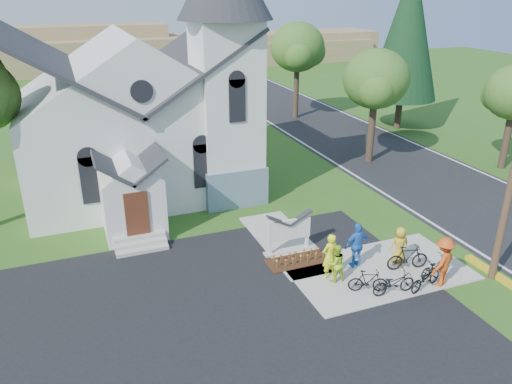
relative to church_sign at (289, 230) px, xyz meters
name	(u,v)px	position (x,y,z in m)	size (l,w,h in m)	color
ground	(353,285)	(1.20, -3.20, -1.03)	(120.00, 120.00, 0.00)	#35611B
parking_lot	(184,367)	(-5.80, -5.20, -1.02)	(20.00, 16.00, 0.02)	black
road	(363,146)	(11.20, 11.80, -1.02)	(8.00, 90.00, 0.02)	black
sidewalk	(379,270)	(2.70, -2.70, -1.00)	(7.00, 4.00, 0.05)	#A9A498
church	(141,95)	(-4.28, 9.28, 4.22)	(12.35, 12.00, 13.00)	white
church_sign	(289,230)	(0.00, 0.00, 0.00)	(2.20, 0.40, 1.70)	#A9A498
flower_bed	(298,261)	(0.00, -0.90, -0.99)	(2.60, 1.10, 0.07)	#321A0D
tree_road_near	(376,80)	(9.70, 8.80, 4.18)	(4.00, 4.00, 7.05)	#33251C
tree_road_mid	(297,47)	(10.20, 20.80, 4.75)	(4.40, 4.40, 7.80)	#33251C
conifer	(408,30)	(16.20, 14.80, 6.36)	(5.20, 5.20, 12.40)	#33251C
distant_hills	(156,51)	(4.56, 53.13, 1.15)	(61.00, 10.00, 5.60)	olive
cyclist_0	(330,256)	(0.57, -2.44, -0.05)	(0.68, 0.44, 1.86)	#F9F81D
bike_0	(394,283)	(2.23, -4.26, -0.53)	(0.60, 1.71, 0.90)	black
cyclist_1	(336,263)	(0.68, -2.74, -0.21)	(0.74, 0.58, 1.53)	#A7DB29
bike_1	(368,281)	(1.43, -3.81, -0.54)	(0.41, 1.46, 0.88)	black
cyclist_2	(357,245)	(1.99, -2.09, -0.03)	(1.11, 0.46, 1.90)	blue
bike_2	(426,278)	(3.54, -4.40, -0.53)	(0.59, 1.69, 0.89)	black
cyclist_3	(443,262)	(4.24, -4.40, 0.01)	(1.27, 0.73, 1.97)	#CA4816
bike_3	(408,258)	(3.76, -3.03, -0.46)	(0.48, 1.71, 1.03)	black
cyclist_4	(400,245)	(3.73, -2.50, -0.18)	(0.78, 0.51, 1.59)	gold
bike_4	(435,266)	(4.45, -3.82, -0.57)	(0.54, 1.55, 0.81)	black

